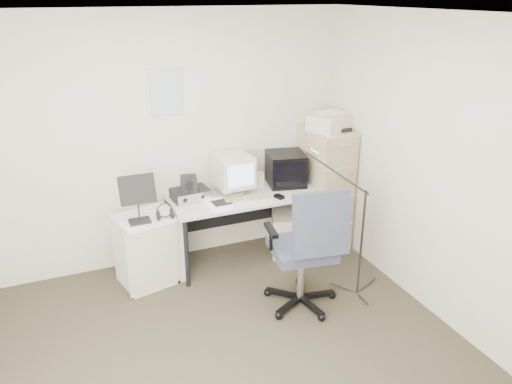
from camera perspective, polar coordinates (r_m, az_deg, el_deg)
name	(u,v)px	position (r m, az deg, el deg)	size (l,w,h in m)	color
floor	(238,360)	(4.04, -2.09, -18.65)	(3.60, 3.60, 0.01)	#352E20
ceiling	(232,15)	(3.07, -2.77, 19.56)	(3.60, 3.60, 0.01)	white
wall_back	(171,142)	(4.99, -9.68, 5.66)	(3.60, 0.02, 2.50)	#C1BB97
wall_right	(445,176)	(4.28, 20.79, 1.75)	(0.02, 3.60, 2.50)	#C1BB97
wall_calendar	(166,91)	(4.86, -10.26, 11.25)	(0.30, 0.02, 0.44)	white
filing_cabinet	(324,187)	(5.47, 7.83, 0.57)	(0.40, 0.60, 1.30)	tan
printer	(331,122)	(5.20, 8.54, 7.94)	(0.44, 0.30, 0.17)	tan
desk	(244,227)	(5.17, -1.33, -3.97)	(1.50, 0.70, 0.73)	silver
crt_monitor	(233,174)	(5.00, -2.65, 2.05)	(0.35, 0.37, 0.39)	tan
crt_tv	(286,169)	(5.24, 3.41, 2.69)	(0.37, 0.39, 0.34)	black
desk_speaker	(259,180)	(5.17, 0.35, 1.39)	(0.08, 0.08, 0.16)	#BEB89D
keyboard	(247,200)	(4.85, -1.00, -0.88)	(0.48, 0.17, 0.03)	tan
mouse	(279,197)	(4.92, 2.66, -0.53)	(0.06, 0.10, 0.03)	black
radio_receiver	(190,194)	(4.93, -7.53, -0.21)	(0.35, 0.25, 0.10)	black
radio_speaker	(189,184)	(4.84, -7.70, 0.95)	(0.15, 0.14, 0.15)	black
papers	(218,204)	(4.76, -4.35, -1.43)	(0.22, 0.30, 0.02)	white
pc_tower	(282,232)	(5.38, 3.02, -4.57)	(0.21, 0.48, 0.45)	tan
office_chair	(302,246)	(4.35, 5.26, -6.20)	(0.67, 0.67, 1.16)	#343B4E
side_cart	(149,249)	(4.90, -12.09, -6.34)	(0.55, 0.44, 0.69)	silver
music_stand	(138,198)	(4.55, -13.38, -0.70)	(0.32, 0.17, 0.47)	black
headphones	(165,213)	(4.64, -10.35, -2.43)	(0.17, 0.17, 0.03)	black
mic_stand	(363,228)	(4.54, 12.11, -4.01)	(0.02, 0.02, 1.35)	black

